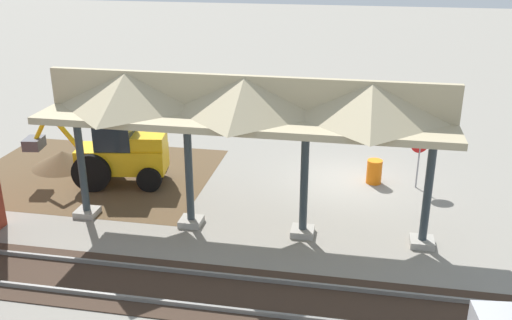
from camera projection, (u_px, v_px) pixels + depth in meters
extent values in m
plane|color=gray|center=(347.00, 180.00, 21.48)|extent=(120.00, 120.00, 0.00)
cube|color=brown|center=(93.00, 174.00, 22.01)|extent=(9.07, 7.00, 0.01)
cube|color=#9E998E|center=(422.00, 242.00, 16.91)|extent=(0.70, 0.70, 0.20)
cylinder|color=#2D383D|center=(428.00, 190.00, 16.30)|extent=(0.24, 0.24, 3.60)
cube|color=#9E998E|center=(303.00, 231.00, 17.53)|extent=(0.70, 0.70, 0.20)
cylinder|color=#2D383D|center=(304.00, 181.00, 16.91)|extent=(0.24, 0.24, 3.60)
cube|color=#9E998E|center=(191.00, 221.00, 18.14)|extent=(0.70, 0.70, 0.20)
cylinder|color=#2D383D|center=(189.00, 172.00, 17.52)|extent=(0.24, 0.24, 3.60)
cube|color=#9E998E|center=(87.00, 212.00, 18.75)|extent=(0.70, 0.70, 0.20)
cylinder|color=#2D383D|center=(81.00, 164.00, 18.13)|extent=(0.24, 0.24, 3.60)
cube|color=tan|center=(245.00, 116.00, 16.52)|extent=(11.88, 3.20, 0.20)
cube|color=tan|center=(245.00, 94.00, 16.28)|extent=(11.88, 0.20, 1.10)
pyramid|color=tan|center=(371.00, 100.00, 15.67)|extent=(3.20, 3.20, 1.10)
pyramid|color=tan|center=(245.00, 94.00, 16.28)|extent=(3.20, 3.20, 1.10)
pyramid|color=tan|center=(128.00, 89.00, 16.89)|extent=(3.20, 3.20, 1.10)
cube|color=slate|center=(337.00, 288.00, 14.74)|extent=(60.00, 0.08, 0.15)
cube|color=#38281E|center=(335.00, 306.00, 14.11)|extent=(60.00, 2.58, 0.03)
cylinder|color=gray|center=(418.00, 163.00, 20.51)|extent=(0.06, 0.06, 1.92)
cylinder|color=red|center=(420.00, 143.00, 20.23)|extent=(0.69, 0.37, 0.76)
cube|color=#EAB214|center=(123.00, 159.00, 20.86)|extent=(3.36, 1.78, 0.90)
cube|color=#1E262D|center=(114.00, 129.00, 20.45)|extent=(1.47, 1.36, 1.40)
cube|color=#EAB214|center=(149.00, 141.00, 20.58)|extent=(1.31, 1.26, 0.50)
cylinder|color=black|center=(103.00, 158.00, 21.65)|extent=(1.43, 0.51, 1.40)
cylinder|color=black|center=(92.00, 173.00, 20.32)|extent=(1.43, 0.51, 1.40)
cylinder|color=black|center=(156.00, 166.00, 21.63)|extent=(0.94, 0.44, 0.90)
cylinder|color=black|center=(149.00, 179.00, 20.42)|extent=(0.94, 0.44, 0.90)
cylinder|color=#EAB214|center=(63.00, 130.00, 20.52)|extent=(1.08, 0.34, 1.41)
cylinder|color=#EAB214|center=(41.00, 128.00, 20.52)|extent=(0.84, 0.29, 1.27)
cube|color=#47474C|center=(34.00, 143.00, 20.74)|extent=(0.72, 0.88, 0.40)
cone|color=brown|center=(64.00, 166.00, 22.80)|extent=(4.93, 4.93, 1.27)
cylinder|color=orange|center=(374.00, 172.00, 21.08)|extent=(0.56, 0.56, 0.90)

